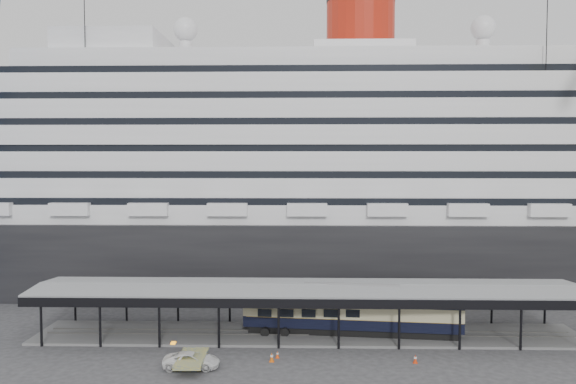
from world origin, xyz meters
name	(u,v)px	position (x,y,z in m)	size (l,w,h in m)	color
ground	(309,352)	(0.00, 0.00, 0.00)	(200.00, 200.00, 0.00)	#323234
cruise_ship	(306,160)	(0.05, 32.00, 18.35)	(130.00, 30.00, 43.90)	black
platform_canopy	(308,313)	(0.00, 5.00, 2.36)	(56.00, 9.18, 5.30)	slate
port_truck	(192,360)	(-10.25, -4.52, 0.68)	(2.26, 4.90, 1.36)	white
pullman_carriage	(351,310)	(4.47, 5.00, 2.65)	(22.39, 5.15, 21.81)	black
traffic_cone_left	(272,357)	(-3.36, -2.77, 0.42)	(0.44, 0.44, 0.85)	#D8580C
traffic_cone_mid	(277,354)	(-2.89, -1.78, 0.33)	(0.38, 0.38, 0.66)	#F0490D
traffic_cone_right	(415,359)	(9.48, -2.80, 0.39)	(0.47, 0.47, 0.78)	red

